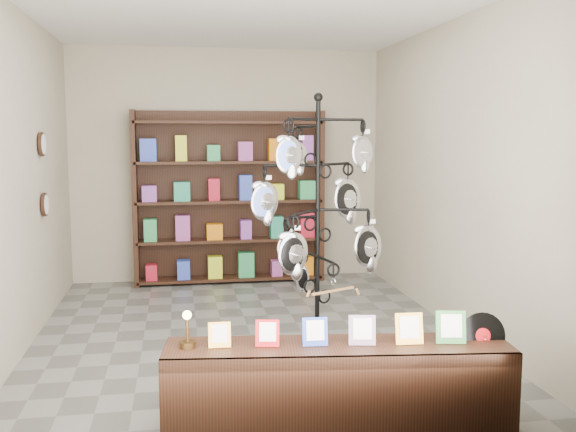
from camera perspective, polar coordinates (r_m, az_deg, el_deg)
The scene contains 6 objects.
ground at distance 6.23m, azimuth -3.36°, elevation -10.47°, with size 5.00×5.00×0.00m, color slate.
room_envelope at distance 5.94m, azimuth -3.50°, elevation 6.81°, with size 5.00×5.00×5.00m.
display_tree at distance 5.18m, azimuth 2.66°, elevation 0.50°, with size 1.20×1.20×2.22m.
front_shelf at distance 4.31m, azimuth 4.47°, elevation -14.78°, with size 2.27×0.72×0.79m.
back_shelving at distance 8.27m, azimuth -5.23°, elevation 1.19°, with size 2.42×0.36×2.20m.
wall_clocks at distance 6.84m, azimuth -20.92°, elevation 3.46°, with size 0.03×0.24×0.84m.
Camera 1 is at (-0.66, -5.90, 1.89)m, focal length 40.00 mm.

